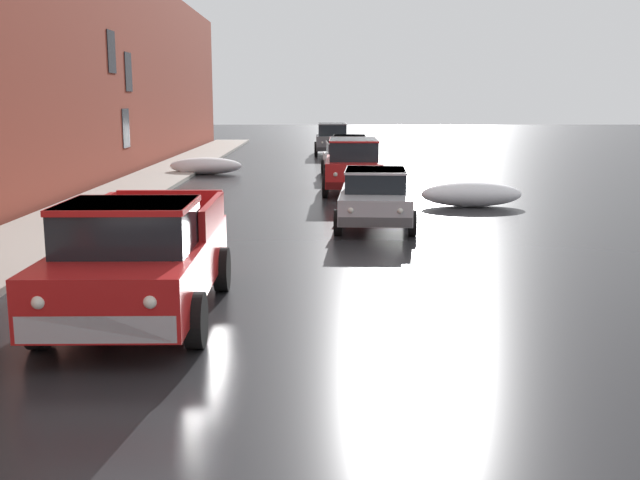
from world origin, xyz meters
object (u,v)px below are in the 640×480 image
object	(u,v)px
pickup_truck_red_approaching_near_lane	(140,258)
sedan_white_parked_far_down_block	(344,158)
suv_red_parked_kerbside_mid	(353,163)
suv_grey_at_far_intersection	(332,138)
sedan_silver_parked_kerbside_close	(375,197)
sedan_black_queued_behind_truck	(349,149)

from	to	relation	value
pickup_truck_red_approaching_near_lane	sedan_white_parked_far_down_block	distance (m)	21.07
suv_red_parked_kerbside_mid	suv_grey_at_far_intersection	world-z (taller)	same
sedan_silver_parked_kerbside_close	sedan_white_parked_far_down_block	size ratio (longest dim) A/B	0.98
suv_grey_at_far_intersection	sedan_silver_parked_kerbside_close	bearing A→B (deg)	-88.98
suv_red_parked_kerbside_mid	sedan_white_parked_far_down_block	bearing A→B (deg)	90.80
sedan_white_parked_far_down_block	sedan_black_queued_behind_truck	distance (m)	6.09
suv_red_parked_kerbside_mid	sedan_black_queued_behind_truck	xyz separation A→B (m)	(0.43, 11.74, -0.24)
sedan_black_queued_behind_truck	suv_grey_at_far_intersection	world-z (taller)	suv_grey_at_far_intersection
sedan_silver_parked_kerbside_close	sedan_white_parked_far_down_block	world-z (taller)	same
suv_red_parked_kerbside_mid	sedan_black_queued_behind_truck	bearing A→B (deg)	87.92
sedan_silver_parked_kerbside_close	sedan_black_queued_behind_truck	distance (m)	18.85
sedan_silver_parked_kerbside_close	suv_grey_at_far_intersection	world-z (taller)	suv_grey_at_far_intersection
sedan_silver_parked_kerbside_close	sedan_black_queued_behind_truck	size ratio (longest dim) A/B	1.01
sedan_silver_parked_kerbside_close	suv_red_parked_kerbside_mid	size ratio (longest dim) A/B	0.91
pickup_truck_red_approaching_near_lane	sedan_white_parked_far_down_block	xyz separation A→B (m)	(3.76, 20.73, -0.13)
suv_grey_at_far_intersection	sedan_black_queued_behind_truck	bearing A→B (deg)	-83.85
pickup_truck_red_approaching_near_lane	sedan_silver_parked_kerbside_close	distance (m)	8.91
pickup_truck_red_approaching_near_lane	sedan_silver_parked_kerbside_close	xyz separation A→B (m)	(4.01, 7.95, -0.13)
suv_grey_at_far_intersection	pickup_truck_red_approaching_near_lane	bearing A→B (deg)	-96.09
sedan_black_queued_behind_truck	suv_grey_at_far_intersection	bearing A→B (deg)	96.15
sedan_black_queued_behind_truck	suv_grey_at_far_intersection	distance (m)	6.56
suv_grey_at_far_intersection	suv_red_parked_kerbside_mid	bearing A→B (deg)	-89.13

